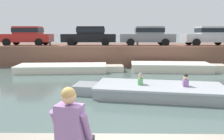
% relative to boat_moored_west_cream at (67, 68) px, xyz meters
% --- Properties ---
extents(ground_plane, '(400.00, 400.00, 0.00)m').
position_rel_boat_moored_west_cream_xyz_m(ground_plane, '(3.47, -4.48, -0.24)').
color(ground_plane, '#4C605B').
extents(far_quay_wall, '(60.00, 6.00, 1.51)m').
position_rel_boat_moored_west_cream_xyz_m(far_quay_wall, '(3.47, 4.90, 0.52)').
color(far_quay_wall, brown).
rests_on(far_quay_wall, ground).
extents(far_wall_coping, '(60.00, 0.24, 0.08)m').
position_rel_boat_moored_west_cream_xyz_m(far_wall_coping, '(3.47, 2.02, 1.31)').
color(far_wall_coping, '#925F4C').
rests_on(far_wall_coping, far_quay_wall).
extents(boat_moored_west_cream, '(7.06, 2.43, 0.47)m').
position_rel_boat_moored_west_cream_xyz_m(boat_moored_west_cream, '(0.00, 0.00, 0.00)').
color(boat_moored_west_cream, silver).
rests_on(boat_moored_west_cream, ground).
extents(boat_moored_central_cream, '(6.29, 2.30, 0.55)m').
position_rel_boat_moored_west_cream_xyz_m(boat_moored_central_cream, '(7.21, 0.32, 0.04)').
color(boat_moored_central_cream, silver).
rests_on(boat_moored_central_cream, ground).
extents(motorboat_passing, '(6.30, 2.84, 0.96)m').
position_rel_boat_moored_west_cream_xyz_m(motorboat_passing, '(4.77, -5.59, 0.01)').
color(motorboat_passing, '#93999E').
rests_on(motorboat_passing, ground).
extents(car_leftmost_red, '(4.09, 2.03, 1.54)m').
position_rel_boat_moored_west_cream_xyz_m(car_leftmost_red, '(-3.94, 3.64, 2.12)').
color(car_leftmost_red, '#B2231E').
rests_on(car_leftmost_red, far_quay_wall).
extents(car_left_inner_black, '(4.35, 2.05, 1.54)m').
position_rel_boat_moored_west_cream_xyz_m(car_left_inner_black, '(1.17, 3.64, 2.12)').
color(car_left_inner_black, black).
rests_on(car_left_inner_black, far_quay_wall).
extents(car_centre_grey, '(4.35, 1.95, 1.54)m').
position_rel_boat_moored_west_cream_xyz_m(car_centre_grey, '(5.85, 3.63, 2.12)').
color(car_centre_grey, slate).
rests_on(car_centre_grey, far_quay_wall).
extents(car_right_inner_silver, '(3.98, 1.97, 1.54)m').
position_rel_boat_moored_west_cream_xyz_m(car_right_inner_silver, '(10.80, 3.63, 2.12)').
color(car_right_inner_silver, '#B7BABC').
rests_on(car_right_inner_silver, far_quay_wall).
extents(mooring_bollard_west, '(0.15, 0.15, 0.45)m').
position_rel_boat_moored_west_cream_xyz_m(mooring_bollard_west, '(-1.68, 2.15, 1.51)').
color(mooring_bollard_west, '#2D2B28').
rests_on(mooring_bollard_west, far_quay_wall).
extents(mooring_bollard_mid, '(0.15, 0.15, 0.45)m').
position_rel_boat_moored_west_cream_xyz_m(mooring_bollard_mid, '(4.89, 2.15, 1.51)').
color(mooring_bollard_mid, '#2D2B28').
rests_on(mooring_bollard_mid, far_quay_wall).
extents(person_seated_left, '(0.59, 0.60, 0.97)m').
position_rel_boat_moored_west_cream_xyz_m(person_seated_left, '(2.60, -11.46, 1.07)').
color(person_seated_left, '#282833').
rests_on(person_seated_left, near_quay).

